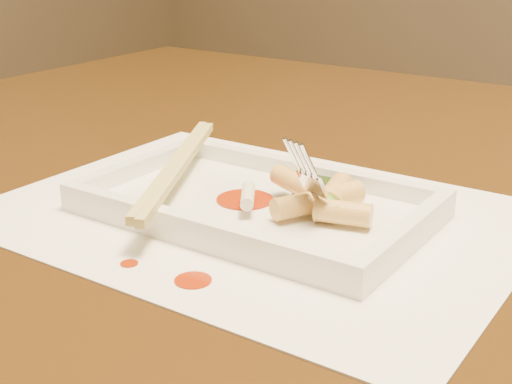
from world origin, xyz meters
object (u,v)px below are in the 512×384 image
Objects in this scene: fork at (352,119)px; plate_base at (256,209)px; placemat at (256,215)px; table at (430,286)px; chopstick_a at (174,164)px.

plate_base is at bearing -165.58° from fork.
plate_base is at bearing 0.00° from placemat.
table is 0.26m from chopstick_a.
placemat is 0.09m from chopstick_a.
chopstick_a is 0.16m from fork.
fork reaches higher than plate_base.
fork reaches higher than chopstick_a.
chopstick_a is (-0.08, 0.00, 0.02)m from plate_base.
plate_base reaches higher than table.
placemat is 0.11m from fork.
plate_base is 1.05× the size of chopstick_a.
plate_base is at bearing -121.24° from table.
placemat reaches higher than table.
plate_base is at bearing 0.00° from chopstick_a.
placemat is at bearing -121.24° from table.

